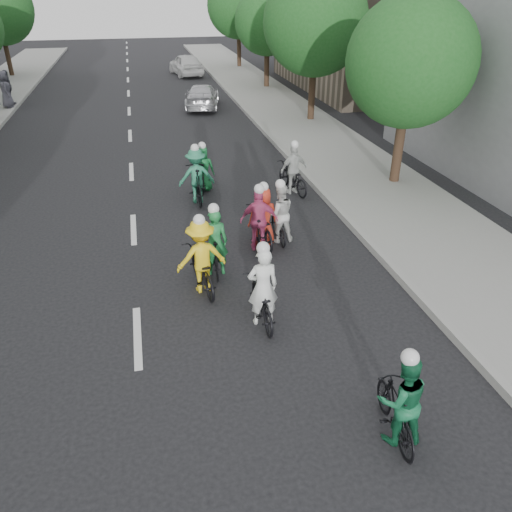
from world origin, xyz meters
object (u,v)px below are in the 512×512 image
object	(u,v)px
cyclist_9	(203,172)
spectator_2	(5,90)
cyclist_8	(293,175)
cyclist_5	(215,249)
follow_car_trail	(186,64)
cyclist_4	(263,222)
cyclist_6	(279,219)
cyclist_2	(201,262)
cyclist_3	(259,225)
cyclist_0	(262,296)
cyclist_1	(399,404)
spectator_1	(8,88)
follow_car_lead	(202,96)
cyclist_7	(197,179)

from	to	relation	value
cyclist_9	spectator_2	size ratio (longest dim) A/B	0.88
cyclist_8	cyclist_5	bearing A→B (deg)	42.25
cyclist_8	follow_car_trail	xyz separation A→B (m)	(-0.91, 24.31, 0.16)
cyclist_4	cyclist_6	size ratio (longest dim) A/B	1.05
cyclist_8	cyclist_9	xyz separation A→B (m)	(-2.83, 0.89, 0.00)
cyclist_9	cyclist_2	bearing A→B (deg)	90.06
cyclist_2	cyclist_3	world-z (taller)	cyclist_2
cyclist_0	cyclist_4	distance (m)	3.46
cyclist_2	cyclist_5	distance (m)	0.78
cyclist_8	cyclist_1	bearing A→B (deg)	70.15
cyclist_6	spectator_1	size ratio (longest dim) A/B	0.95
cyclist_2	cyclist_3	bearing A→B (deg)	-144.11
cyclist_0	cyclist_8	distance (m)	7.23
cyclist_4	cyclist_5	world-z (taller)	cyclist_5
cyclist_2	follow_car_lead	world-z (taller)	cyclist_2
cyclist_3	spectator_2	bearing A→B (deg)	-53.00
cyclist_7	cyclist_9	size ratio (longest dim) A/B	1.15
cyclist_8	cyclist_0	bearing A→B (deg)	56.32
spectator_1	cyclist_8	bearing A→B (deg)	-138.01
cyclist_3	cyclist_8	distance (m)	4.14
cyclist_2	cyclist_7	bearing A→B (deg)	-103.85
cyclist_0	cyclist_6	world-z (taller)	cyclist_0
cyclist_4	spectator_2	xyz separation A→B (m)	(-9.66, 18.30, 0.48)
cyclist_0	spectator_1	distance (m)	24.02
cyclist_0	spectator_1	bearing A→B (deg)	-68.40
cyclist_5	follow_car_trail	bearing A→B (deg)	-90.93
follow_car_lead	spectator_2	bearing A→B (deg)	1.73
cyclist_3	cyclist_4	size ratio (longest dim) A/B	0.98
cyclist_8	spectator_2	distance (m)	18.86
spectator_2	cyclist_0	bearing A→B (deg)	-169.63
follow_car_trail	spectator_2	size ratio (longest dim) A/B	2.37
cyclist_8	spectator_2	world-z (taller)	spectator_2
cyclist_4	cyclist_2	bearing A→B (deg)	43.85
cyclist_1	spectator_1	xyz separation A→B (m)	(-10.11, 25.69, 0.43)
cyclist_0	cyclist_1	xyz separation A→B (m)	(1.28, -3.36, 0.05)
cyclist_1	cyclist_4	world-z (taller)	cyclist_4
cyclist_6	follow_car_lead	size ratio (longest dim) A/B	0.41
cyclist_1	cyclist_2	bearing A→B (deg)	-58.49
spectator_1	cyclist_3	bearing A→B (deg)	-148.12
cyclist_2	cyclist_6	size ratio (longest dim) A/B	1.08
follow_car_trail	follow_car_lead	bearing A→B (deg)	79.89
cyclist_0	cyclist_3	xyz separation A→B (m)	(0.66, 3.10, 0.07)
cyclist_0	cyclist_9	xyz separation A→B (m)	(-0.16, 7.62, 0.02)
cyclist_3	spectator_2	size ratio (longest dim) A/B	0.96
cyclist_1	follow_car_lead	xyz separation A→B (m)	(0.19, 23.37, -0.03)
cyclist_6	follow_car_trail	bearing A→B (deg)	-89.21
follow_car_lead	spectator_1	bearing A→B (deg)	-1.84
spectator_2	cyclist_3	bearing A→B (deg)	-164.72
cyclist_6	follow_car_lead	world-z (taller)	cyclist_6
cyclist_1	cyclist_2	distance (m)	5.37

